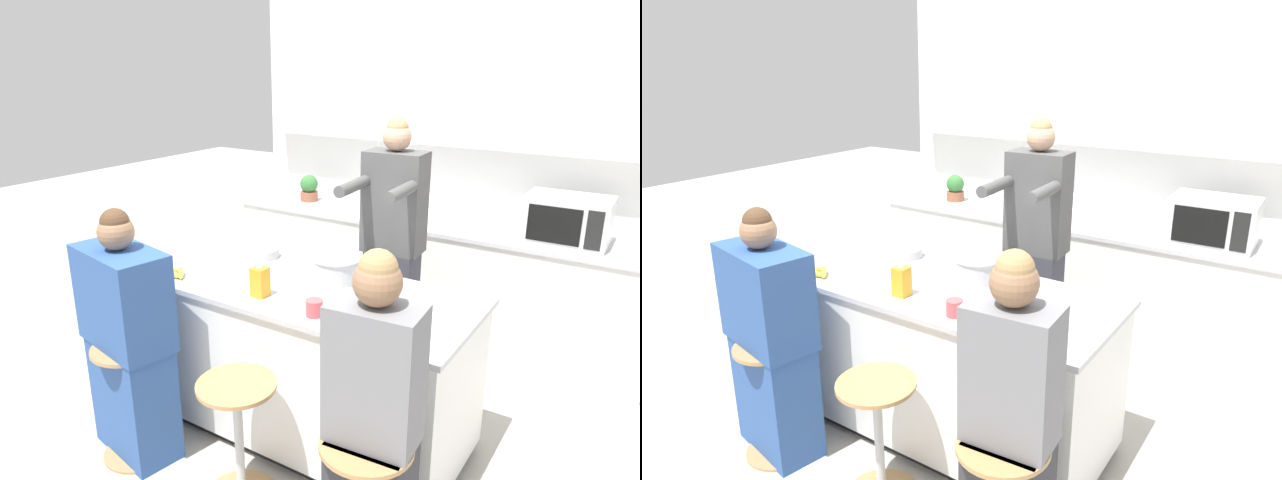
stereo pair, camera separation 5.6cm
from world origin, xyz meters
The scene contains 17 objects.
ground_plane centered at (0.00, 0.00, 0.00)m, with size 16.00×16.00×0.00m, color #B2ADA3.
wall_back centered at (0.00, 1.93, 1.54)m, with size 3.46×0.22×2.70m.
back_counter centered at (0.00, 1.63, 0.45)m, with size 3.21×0.64×0.91m.
kitchen_island centered at (0.00, 0.00, 0.46)m, with size 1.78×0.81×0.91m.
bar_stool_leftmost centered at (-0.71, -0.67, 0.36)m, with size 0.38×0.38×0.66m.
bar_stool_center centered at (0.00, -0.64, 0.36)m, with size 0.38×0.38×0.66m.
person_cooking centered at (0.13, 0.71, 0.88)m, with size 0.40×0.58×1.76m.
person_wrapped_blanket centered at (-0.74, -0.65, 0.65)m, with size 0.59×0.39×1.39m.
person_seated_near centered at (0.72, -0.65, 0.67)m, with size 0.37×0.29×1.45m.
cooking_pot centered at (0.09, 0.11, 0.99)m, with size 0.35×0.27×0.16m.
fruit_bowl centered at (0.48, -0.05, 0.94)m, with size 0.23×0.23×0.06m.
mixing_bowl_steel centered at (-0.54, 0.25, 0.94)m, with size 0.21×0.21×0.06m.
coffee_cup_near centered at (0.20, -0.28, 0.95)m, with size 0.12×0.08×0.08m.
banana_bunch centered at (-0.74, -0.28, 0.94)m, with size 0.17×0.12×0.06m.
juice_carton centered at (-0.17, -0.23, 0.99)m, with size 0.08×0.08×0.17m.
microwave centered at (0.98, 1.59, 1.07)m, with size 0.53×0.37×0.32m.
potted_plant centered at (-1.11, 1.63, 1.02)m, with size 0.15×0.15×0.22m.
Camera 1 is at (1.58, -2.36, 2.10)m, focal length 32.00 mm.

